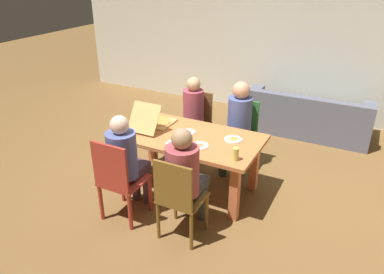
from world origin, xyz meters
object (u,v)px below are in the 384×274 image
at_px(person_2, 126,158).
at_px(plate_3, 175,144).
at_px(person_1, 238,120).
at_px(plate_0, 233,139).
at_px(plate_2, 187,132).
at_px(couch, 304,118).
at_px(plate_1, 200,145).
at_px(chair_1, 241,131).
at_px(drinking_glass_1, 126,131).
at_px(pizza_box_0, 155,121).
at_px(dining_table, 188,144).
at_px(drinking_glass_0, 236,154).
at_px(chair_3, 178,196).
at_px(person_3, 185,173).
at_px(person_0, 192,112).
at_px(chair_2, 118,179).
at_px(chair_0, 196,121).

bearing_deg(person_2, plate_3, 54.88).
height_order(person_1, plate_0, person_1).
relative_size(plate_2, couch, 0.10).
xyz_separation_m(plate_1, plate_3, (-0.27, -0.09, 0.00)).
height_order(chair_1, drinking_glass_1, chair_1).
distance_m(chair_1, plate_1, 1.10).
height_order(pizza_box_0, drinking_glass_1, pizza_box_0).
relative_size(dining_table, person_1, 1.43).
bearing_deg(drinking_glass_0, chair_1, 106.93).
height_order(person_1, plate_2, person_1).
height_order(plate_1, drinking_glass_0, drinking_glass_0).
height_order(chair_3, drinking_glass_1, chair_3).
bearing_deg(person_1, plate_1, -97.12).
bearing_deg(plate_1, chair_3, -80.88).
relative_size(person_3, drinking_glass_1, 9.77).
bearing_deg(person_0, couch, 50.29).
distance_m(person_2, person_3, 0.72).
bearing_deg(drinking_glass_0, drinking_glass_1, -178.12).
relative_size(person_2, drinking_glass_0, 8.57).
height_order(person_2, couch, person_2).
xyz_separation_m(person_0, chair_3, (0.72, -1.70, -0.16)).
bearing_deg(plate_0, person_0, 143.01).
distance_m(chair_3, plate_0, 1.07).
bearing_deg(chair_2, couch, 68.33).
bearing_deg(drinking_glass_0, plate_1, 165.97).
bearing_deg(drinking_glass_1, person_3, -21.67).
xyz_separation_m(plate_0, couch, (0.42, 2.23, -0.48)).
relative_size(chair_3, plate_3, 4.63).
height_order(chair_1, chair_2, chair_2).
xyz_separation_m(person_3, plate_2, (-0.41, 0.82, 0.03)).
height_order(dining_table, drinking_glass_1, drinking_glass_1).
xyz_separation_m(chair_3, couch, (0.58, 3.27, -0.27)).
height_order(dining_table, plate_1, plate_1).
relative_size(drinking_glass_0, couch, 0.07).
bearing_deg(chair_3, pizza_box_0, 131.40).
bearing_deg(person_0, chair_0, 90.00).
distance_m(plate_1, drinking_glass_1, 0.91).
relative_size(plate_3, drinking_glass_1, 1.63).
distance_m(dining_table, person_1, 0.82).
xyz_separation_m(chair_1, drinking_glass_0, (0.36, -1.18, 0.30)).
bearing_deg(plate_1, plate_2, 138.98).
distance_m(chair_2, chair_3, 0.72).
bearing_deg(chair_3, chair_0, 111.35).
relative_size(chair_1, chair_2, 0.93).
height_order(dining_table, plate_0, plate_0).
distance_m(person_1, pizza_box_0, 1.08).
xyz_separation_m(chair_1, person_2, (-0.72, -1.63, 0.21)).
height_order(plate_3, couch, plate_3).
height_order(dining_table, chair_3, chair_3).
bearing_deg(pizza_box_0, dining_table, -9.75).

